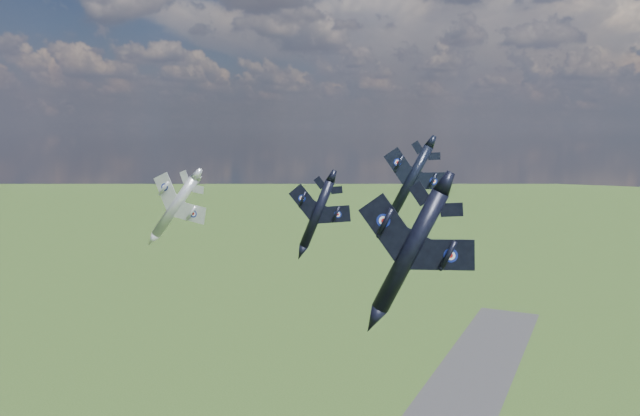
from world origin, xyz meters
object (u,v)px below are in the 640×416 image
at_px(jet_left_silver, 175,207).
at_px(jet_high_navy, 411,179).
at_px(jet_lead_navy, 317,214).
at_px(jet_right_navy, 410,251).

bearing_deg(jet_left_silver, jet_high_navy, 26.53).
height_order(jet_lead_navy, jet_left_silver, jet_left_silver).
bearing_deg(jet_lead_navy, jet_right_navy, -61.58).
distance_m(jet_lead_navy, jet_high_navy, 19.68).
height_order(jet_lead_navy, jet_high_navy, jet_high_navy).
distance_m(jet_right_navy, jet_left_silver, 48.71).
height_order(jet_right_navy, jet_high_navy, jet_high_navy).
relative_size(jet_right_navy, jet_high_navy, 1.03).
bearing_deg(jet_left_silver, jet_lead_navy, -1.12).
bearing_deg(jet_high_navy, jet_left_silver, -171.53).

